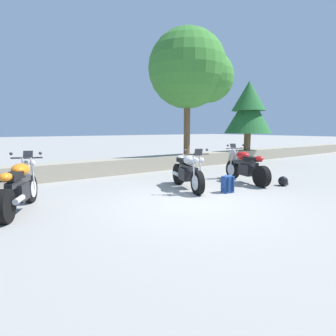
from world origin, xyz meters
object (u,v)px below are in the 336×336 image
at_px(rider_helmet, 283,181).
at_px(leafy_tree_far_left, 192,71).
at_px(motorcycle_red_far_right, 246,167).
at_px(pine_tree_mid_left, 249,108).
at_px(motorcycle_silver_centre, 188,172).
at_px(rider_backpack, 228,183).
at_px(motorcycle_orange_near_left, 19,188).

distance_m(rider_helmet, leafy_tree_far_left, 6.32).
height_order(motorcycle_red_far_right, rider_helmet, motorcycle_red_far_right).
relative_size(rider_helmet, pine_tree_mid_left, 0.08).
distance_m(motorcycle_silver_centre, rider_helmet, 2.91).
bearing_deg(pine_tree_mid_left, rider_backpack, -145.10).
xyz_separation_m(motorcycle_red_far_right, rider_helmet, (0.49, -0.99, -0.35)).
height_order(motorcycle_red_far_right, leafy_tree_far_left, leafy_tree_far_left).
xyz_separation_m(motorcycle_silver_centre, rider_backpack, (0.58, -0.95, -0.24)).
relative_size(motorcycle_orange_near_left, rider_helmet, 6.88).
bearing_deg(leafy_tree_far_left, motorcycle_silver_centre, -131.59).
relative_size(motorcycle_orange_near_left, motorcycle_red_far_right, 0.95).
bearing_deg(rider_helmet, rider_backpack, 169.67).
relative_size(motorcycle_silver_centre, leafy_tree_far_left, 0.38).
bearing_deg(motorcycle_orange_near_left, motorcycle_silver_centre, -5.48).
relative_size(leafy_tree_far_left, pine_tree_mid_left, 1.52).
height_order(rider_helmet, pine_tree_mid_left, pine_tree_mid_left).
bearing_deg(motorcycle_red_far_right, motorcycle_silver_centre, 171.13).
relative_size(motorcycle_silver_centre, motorcycle_red_far_right, 0.99).
bearing_deg(motorcycle_silver_centre, rider_backpack, -58.32).
height_order(motorcycle_orange_near_left, motorcycle_red_far_right, same).
bearing_deg(rider_backpack, motorcycle_silver_centre, 121.68).
bearing_deg(motorcycle_red_far_right, rider_backpack, -157.49).
relative_size(motorcycle_red_far_right, pine_tree_mid_left, 0.58).
relative_size(motorcycle_orange_near_left, pine_tree_mid_left, 0.55).
bearing_deg(leafy_tree_far_left, rider_helmet, -96.79).
distance_m(motorcycle_red_far_right, pine_tree_mid_left, 6.48).
bearing_deg(rider_helmet, motorcycle_silver_centre, 153.06).
xyz_separation_m(motorcycle_red_far_right, rider_backpack, (-1.50, -0.62, -0.24)).
bearing_deg(rider_helmet, pine_tree_mid_left, 47.87).
relative_size(motorcycle_silver_centre, rider_backpack, 4.27).
distance_m(motorcycle_orange_near_left, motorcycle_red_far_right, 6.23).
bearing_deg(motorcycle_orange_near_left, motorcycle_red_far_right, -6.63).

